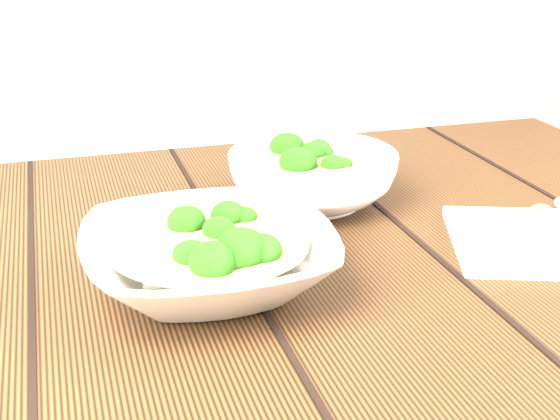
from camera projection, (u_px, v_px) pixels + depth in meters
name	position (u px, v px, depth m)	size (l,w,h in m)	color
table	(255.00, 356.00, 0.85)	(1.20, 0.80, 0.75)	#37210F
soup_bowl_front	(209.00, 257.00, 0.73)	(0.24, 0.24, 0.07)	silver
soup_bowl_back	(313.00, 176.00, 0.93)	(0.22, 0.22, 0.07)	silver
trivet	(228.00, 237.00, 0.82)	(0.11, 0.11, 0.03)	black
napkin	(550.00, 241.00, 0.83)	(0.20, 0.17, 0.01)	beige
spoon_left	(542.00, 222.00, 0.85)	(0.11, 0.15, 0.01)	beige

